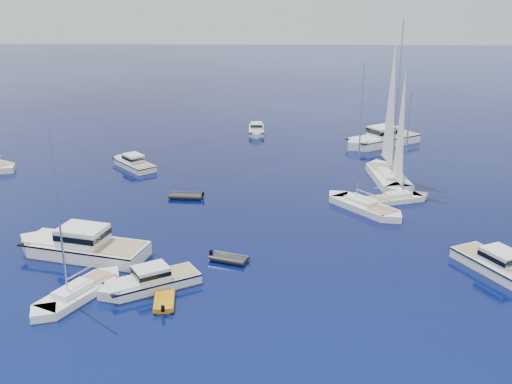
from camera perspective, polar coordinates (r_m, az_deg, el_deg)
ground at (r=38.43m, az=1.37°, el=-15.80°), size 400.00×400.00×0.00m
motor_cruiser_right at (r=52.51m, az=22.03°, el=-7.15°), size 6.93×9.79×2.50m
motor_cruiser_left at (r=47.36m, az=-9.95°, el=-8.87°), size 8.51×6.56×2.21m
motor_cruiser_centre at (r=54.05m, az=-16.04°, el=-5.69°), size 13.13×6.92×3.30m
motor_cruiser_far_l at (r=77.81m, az=-11.46°, el=2.31°), size 7.31×7.93×2.17m
motor_cruiser_distant at (r=88.78m, az=11.68°, el=4.38°), size 12.92×10.38×3.38m
motor_cruiser_horizon at (r=93.81m, az=0.04°, el=5.56°), size 2.61×7.72×2.01m
sailboat_fore at (r=47.32m, az=-16.41°, el=-9.43°), size 6.33×9.32×13.58m
sailboat_mid_r at (r=63.01m, az=10.06°, el=-1.62°), size 8.65×9.87×15.38m
sailboat_centre at (r=65.99m, az=12.96°, el=-0.86°), size 8.46×4.75×12.07m
sailboat_sails_r at (r=72.54m, az=12.32°, el=1.02°), size 4.36×13.24×19.14m
tender_yellow at (r=45.02m, az=-8.60°, el=-10.37°), size 2.13×3.31×0.95m
tender_grey_near at (r=50.91m, az=-2.55°, el=-6.50°), size 3.72×2.82×0.95m
tender_grey_far at (r=65.79m, az=-6.60°, el=-0.54°), size 3.90×2.31×0.95m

